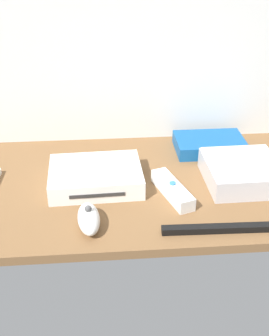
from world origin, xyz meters
The scene contains 8 objects.
ground_plane centered at (0.00, 0.00, -1.00)cm, with size 100.00×48.00×2.00cm, color brown.
back_wall centered at (0.00, 24.60, 32.00)cm, with size 110.00×1.20×64.00cm, color silver.
game_console centered at (-9.00, 0.30, 2.20)cm, with size 21.58×17.10×4.40cm.
mini_computer centered at (25.09, -1.43, 2.64)cm, with size 17.31×17.31×5.30cm.
network_router centered at (21.21, 14.95, 1.70)cm, with size 18.04×12.44×3.40cm.
remote_wand centered at (7.95, -5.97, 1.51)cm, with size 8.00×15.19×3.40cm.
remote_nunchuk centered at (-10.43, -15.94, 2.04)cm, with size 5.30×10.36×5.10cm.
sensor_bar centered at (15.77, -19.56, 0.70)cm, with size 24.00×1.80×1.40cm, color black.
Camera 1 is at (-6.98, -86.46, 53.92)cm, focal length 46.59 mm.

